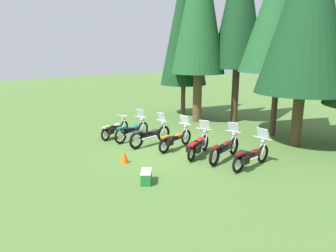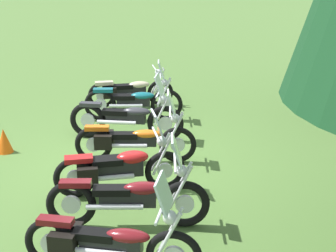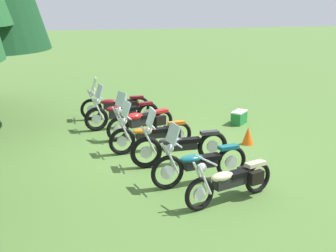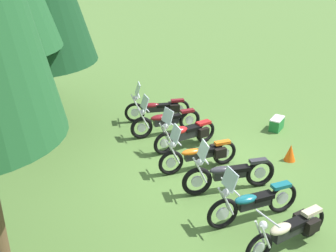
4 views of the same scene
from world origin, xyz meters
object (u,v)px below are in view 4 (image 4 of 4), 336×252
motorcycle_4 (186,133)px  traffic_cone (290,153)px  motorcycle_6 (158,108)px  motorcycle_0 (289,230)px  motorcycle_2 (228,174)px  motorcycle_1 (252,202)px  picnic_cooler (277,124)px  motorcycle_5 (165,121)px  motorcycle_3 (200,154)px

motorcycle_4 → traffic_cone: (-1.26, -2.68, -0.22)m
motorcycle_6 → traffic_cone: motorcycle_6 is taller
motorcycle_6 → traffic_cone: 4.64m
motorcycle_0 → traffic_cone: 3.69m
motorcycle_2 → traffic_cone: bearing=-156.1°
motorcycle_1 → picnic_cooler: (4.34, -2.46, -0.27)m
motorcycle_2 → motorcycle_5: (3.39, 0.97, -0.01)m
traffic_cone → motorcycle_6: bearing=43.2°
picnic_cooler → motorcycle_6: bearing=69.0°
motorcycle_0 → motorcycle_3: 3.45m
motorcycle_3 → motorcycle_1: bearing=93.4°
picnic_cooler → traffic_cone: size_ratio=1.38×
motorcycle_4 → motorcycle_3: bearing=72.2°
motorcycle_1 → traffic_cone: motorcycle_1 is taller
motorcycle_2 → motorcycle_6: 4.64m
motorcycle_1 → motorcycle_6: (5.74, 1.17, -0.02)m
motorcycle_1 → traffic_cone: size_ratio=4.62×
traffic_cone → picnic_cooler: bearing=-13.2°
motorcycle_5 → picnic_cooler: size_ratio=3.46×
motorcycle_4 → traffic_cone: motorcycle_4 is taller
motorcycle_1 → motorcycle_6: size_ratio=1.00×
motorcycle_0 → traffic_cone: bearing=-137.4°
motorcycle_6 → motorcycle_3: bearing=98.7°
motorcycle_4 → picnic_cooler: size_ratio=3.04×
motorcycle_2 → motorcycle_4: (2.41, 0.52, -0.00)m
motorcycle_4 → motorcycle_6: size_ratio=0.91×
motorcycle_3 → motorcycle_5: 2.32m
motorcycle_5 → motorcycle_1: bearing=92.3°
motorcycle_4 → motorcycle_5: 1.08m
motorcycle_1 → motorcycle_3: size_ratio=1.00×
motorcycle_5 → motorcycle_6: bearing=-99.8°
motorcycle_2 → traffic_cone: (1.15, -2.16, -0.23)m
motorcycle_6 → motorcycle_5: bearing=90.7°
picnic_cooler → motorcycle_1: bearing=150.4°
motorcycle_1 → motorcycle_3: motorcycle_1 is taller
motorcycle_5 → picnic_cooler: (-0.26, -3.60, -0.26)m
picnic_cooler → motorcycle_3: bearing=123.2°
motorcycle_1 → motorcycle_3: 2.42m
motorcycle_4 → motorcycle_5: (0.98, 0.45, -0.00)m
motorcycle_3 → picnic_cooler: 3.66m
picnic_cooler → traffic_cone: bearing=166.8°
picnic_cooler → motorcycle_4: bearing=102.9°
motorcycle_2 → picnic_cooler: size_ratio=3.60×
motorcycle_4 → traffic_cone: 2.97m
motorcycle_3 → motorcycle_5: (2.26, 0.55, 0.02)m
motorcycle_1 → motorcycle_5: bearing=-88.4°
motorcycle_1 → motorcycle_5: size_ratio=0.97×
motorcycle_3 → traffic_cone: 2.60m
motorcycle_0 → motorcycle_4: bearing=-98.4°
motorcycle_4 → motorcycle_6: 2.17m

